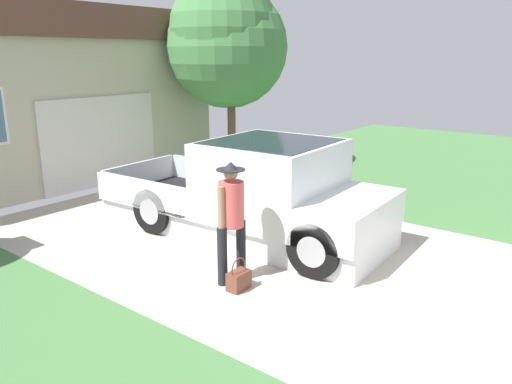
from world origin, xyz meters
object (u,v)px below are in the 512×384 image
Objects in this scene: front_yard_tree at (226,40)px; handbag at (239,279)px; pickup_truck at (262,195)px; person_with_hat at (231,213)px.

handbag is at bearing -137.79° from front_yard_tree.
pickup_truck is 2.07m from handbag.
handbag is (-1.74, -0.94, -0.60)m from pickup_truck.
pickup_truck reaches higher than person_with_hat.
front_yard_tree is (5.35, 4.85, 3.20)m from handbag.
front_yard_tree is at bearing -135.79° from pickup_truck.
front_yard_tree is at bearing 43.62° from person_with_hat.
front_yard_tree is (3.60, 3.91, 2.60)m from pickup_truck.
front_yard_tree reaches higher than person_with_hat.
handbag is at bearing 25.29° from pickup_truck.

